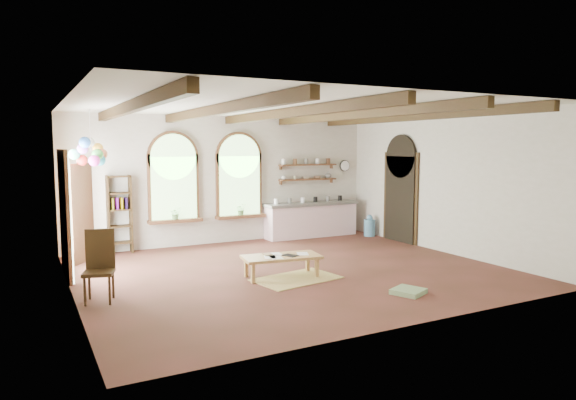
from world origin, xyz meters
TOP-DOWN VIEW (x-y plane):
  - floor at (0.00, 0.00)m, footprint 8.00×8.00m
  - ceiling_beams at (0.00, 0.00)m, footprint 6.20×6.80m
  - window_left at (-1.40, 3.43)m, footprint 1.30×0.28m
  - window_right at (0.30, 3.43)m, footprint 1.30×0.28m
  - left_doorway at (-3.95, 1.80)m, footprint 0.10×1.90m
  - right_doorway at (3.95, 1.50)m, footprint 0.10×1.30m
  - kitchen_counter at (2.30, 3.20)m, footprint 2.68×0.62m
  - wall_shelf_lower at (2.30, 3.38)m, footprint 1.70×0.24m
  - wall_shelf_upper at (2.30, 3.38)m, footprint 1.70×0.24m
  - wall_clock at (3.55, 3.45)m, footprint 0.32×0.04m
  - bookshelf at (-2.70, 3.32)m, footprint 0.53×0.32m
  - coffee_table at (-0.40, -0.34)m, footprint 1.53×0.86m
  - side_chair at (-3.64, -0.35)m, footprint 0.56×0.56m
  - floor_mat at (-0.22, -0.60)m, footprint 1.68×1.20m
  - floor_cushion at (0.98, -2.30)m, footprint 0.62×0.62m
  - water_jug_a at (3.75, 2.50)m, footprint 0.31×0.31m
  - water_jug_b at (3.30, 3.20)m, footprint 0.32×0.32m
  - balloon_cluster at (-3.39, 2.30)m, footprint 0.76×0.81m
  - table_book at (-0.68, -0.15)m, footprint 0.18×0.24m
  - tablet at (-0.26, -0.42)m, footprint 0.28×0.33m
  - potted_plant_left at (-1.40, 3.32)m, footprint 0.27×0.23m
  - potted_plant_right at (0.30, 3.32)m, footprint 0.27×0.23m
  - shelf_cup_a at (1.55, 3.38)m, footprint 0.12×0.10m
  - shelf_cup_b at (1.90, 3.38)m, footprint 0.10×0.10m
  - shelf_bowl_a at (2.25, 3.38)m, footprint 0.22×0.22m
  - shelf_bowl_b at (2.60, 3.38)m, footprint 0.20×0.20m
  - shelf_vase at (2.95, 3.38)m, footprint 0.18×0.18m

SIDE VIEW (x-z plane):
  - floor at x=0.00m, z-range 0.00..0.00m
  - floor_mat at x=-0.22m, z-range 0.00..0.02m
  - floor_cushion at x=0.98m, z-range 0.00..0.08m
  - water_jug_a at x=3.75m, z-range -0.04..0.55m
  - water_jug_b at x=3.30m, z-range -0.04..0.57m
  - side_chair at x=-3.64m, z-range -0.24..0.90m
  - coffee_table at x=-0.40m, z-range 0.16..0.57m
  - tablet at x=-0.26m, z-range 0.41..0.42m
  - table_book at x=-0.68m, z-range 0.41..0.43m
  - kitchen_counter at x=2.30m, z-range 0.01..0.95m
  - potted_plant_left at x=-1.40m, z-range 0.70..1.00m
  - potted_plant_right at x=0.30m, z-range 0.70..1.00m
  - bookshelf at x=-2.70m, z-range 0.00..1.80m
  - right_doorway at x=3.95m, z-range -0.10..2.30m
  - left_doorway at x=-3.95m, z-range -0.10..2.40m
  - wall_shelf_lower at x=2.30m, z-range 1.53..1.57m
  - shelf_bowl_a at x=2.25m, z-range 1.57..1.62m
  - shelf_bowl_b at x=2.60m, z-range 1.57..1.63m
  - shelf_cup_b at x=1.90m, z-range 1.57..1.66m
  - shelf_cup_a at x=1.55m, z-range 1.57..1.67m
  - window_left at x=-1.40m, z-range 0.53..2.73m
  - window_right at x=0.30m, z-range 0.53..2.73m
  - shelf_vase at x=2.95m, z-range 1.57..1.76m
  - wall_clock at x=3.55m, z-range 1.74..2.06m
  - wall_shelf_upper at x=2.30m, z-range 1.93..1.97m
  - balloon_cluster at x=-3.39m, z-range 1.76..2.90m
  - ceiling_beams at x=0.00m, z-range 3.01..3.19m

